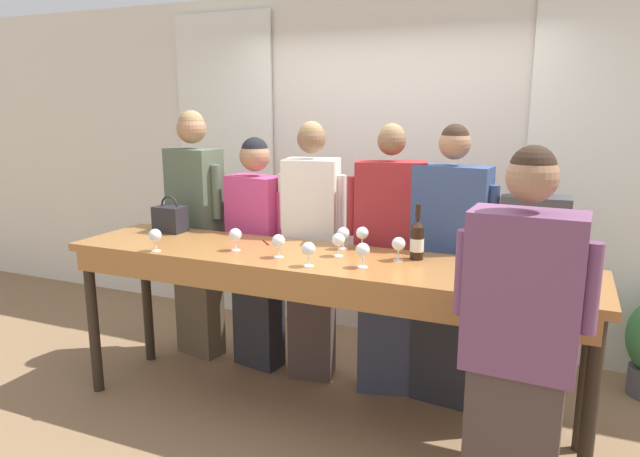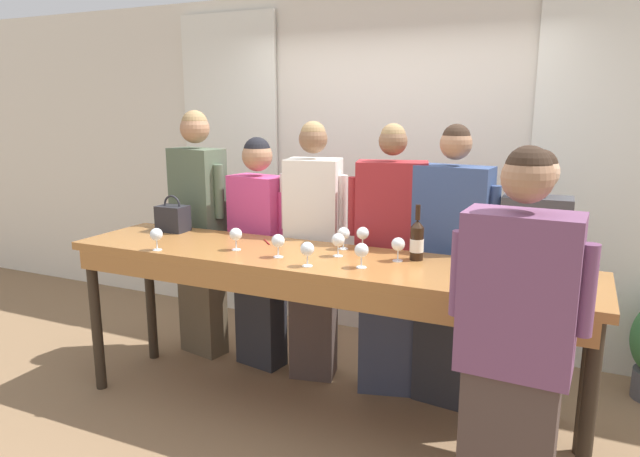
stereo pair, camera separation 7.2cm
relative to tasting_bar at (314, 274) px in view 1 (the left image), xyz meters
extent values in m
plane|color=#846647|center=(0.00, 0.03, -0.94)|extent=(18.00, 18.00, 0.00)
cube|color=silver|center=(0.00, 1.53, 0.46)|extent=(12.00, 0.06, 2.80)
cube|color=white|center=(-1.51, 1.47, 0.41)|extent=(0.95, 0.03, 2.69)
cube|color=white|center=(1.51, 1.47, 0.41)|extent=(0.95, 0.03, 2.69)
cube|color=#9E6633|center=(0.00, 0.03, 0.08)|extent=(3.15, 0.69, 0.05)
cube|color=#9E6633|center=(0.00, -0.30, 0.00)|extent=(3.03, 0.03, 0.12)
cylinder|color=#2D2319|center=(-1.50, -0.24, -0.44)|extent=(0.07, 0.07, 0.99)
cylinder|color=#2D2319|center=(1.50, -0.24, -0.44)|extent=(0.07, 0.07, 0.99)
cylinder|color=#2D2319|center=(-1.50, 0.29, -0.44)|extent=(0.07, 0.07, 0.99)
cylinder|color=#2D2319|center=(1.50, 0.29, -0.44)|extent=(0.07, 0.07, 0.99)
cylinder|color=black|center=(0.56, 0.19, 0.20)|extent=(0.08, 0.08, 0.19)
cone|color=black|center=(0.56, 0.19, 0.32)|extent=(0.08, 0.08, 0.04)
cylinder|color=black|center=(0.56, 0.19, 0.38)|extent=(0.03, 0.03, 0.09)
cylinder|color=white|center=(0.56, 0.19, 0.19)|extent=(0.08, 0.08, 0.08)
cube|color=#232328|center=(-1.19, 0.22, 0.19)|extent=(0.21, 0.15, 0.18)
torus|color=#232328|center=(-1.19, 0.22, 0.29)|extent=(0.14, 0.01, 0.14)
cylinder|color=white|center=(-0.50, -0.05, 0.11)|extent=(0.06, 0.06, 0.00)
cylinder|color=white|center=(-0.50, -0.05, 0.14)|extent=(0.01, 0.01, 0.06)
sphere|color=white|center=(-0.50, -0.05, 0.20)|extent=(0.08, 0.08, 0.08)
sphere|color=beige|center=(-0.50, -0.05, 0.19)|extent=(0.05, 0.05, 0.05)
cylinder|color=white|center=(0.33, -0.10, 0.11)|extent=(0.06, 0.06, 0.00)
cylinder|color=white|center=(0.33, -0.10, 0.14)|extent=(0.01, 0.01, 0.06)
sphere|color=white|center=(0.33, -0.10, 0.20)|extent=(0.08, 0.08, 0.08)
sphere|color=beige|center=(0.33, -0.10, 0.19)|extent=(0.05, 0.05, 0.05)
cylinder|color=white|center=(0.09, 0.24, 0.11)|extent=(0.06, 0.06, 0.00)
cylinder|color=white|center=(0.09, 0.24, 0.14)|extent=(0.01, 0.01, 0.06)
sphere|color=white|center=(0.09, 0.24, 0.20)|extent=(0.08, 0.08, 0.08)
cylinder|color=white|center=(0.13, 0.07, 0.11)|extent=(0.06, 0.06, 0.00)
cylinder|color=white|center=(0.13, 0.07, 0.14)|extent=(0.01, 0.01, 0.06)
sphere|color=white|center=(0.13, 0.07, 0.20)|extent=(0.08, 0.08, 0.08)
cylinder|color=white|center=(0.06, -0.19, 0.11)|extent=(0.06, 0.06, 0.00)
cylinder|color=white|center=(0.06, -0.19, 0.14)|extent=(0.01, 0.01, 0.06)
sphere|color=white|center=(0.06, -0.19, 0.20)|extent=(0.08, 0.08, 0.08)
sphere|color=beige|center=(0.06, -0.19, 0.19)|extent=(0.05, 0.05, 0.05)
cylinder|color=white|center=(0.47, 0.11, 0.11)|extent=(0.06, 0.06, 0.00)
cylinder|color=white|center=(0.47, 0.11, 0.14)|extent=(0.01, 0.01, 0.06)
sphere|color=white|center=(0.47, 0.11, 0.20)|extent=(0.08, 0.08, 0.08)
cylinder|color=white|center=(0.20, 0.30, 0.11)|extent=(0.06, 0.06, 0.00)
cylinder|color=white|center=(0.20, 0.30, 0.14)|extent=(0.01, 0.01, 0.06)
sphere|color=white|center=(0.20, 0.30, 0.20)|extent=(0.08, 0.08, 0.08)
sphere|color=beige|center=(0.20, 0.30, 0.19)|extent=(0.05, 0.05, 0.05)
cylinder|color=white|center=(-0.18, -0.09, 0.11)|extent=(0.06, 0.06, 0.00)
cylinder|color=white|center=(-0.18, -0.09, 0.14)|extent=(0.01, 0.01, 0.06)
sphere|color=white|center=(-0.18, -0.09, 0.20)|extent=(0.08, 0.08, 0.08)
cylinder|color=white|center=(1.00, -0.24, 0.11)|extent=(0.06, 0.06, 0.00)
cylinder|color=white|center=(1.00, -0.24, 0.14)|extent=(0.01, 0.01, 0.06)
sphere|color=white|center=(1.00, -0.24, 0.20)|extent=(0.08, 0.08, 0.08)
cylinder|color=white|center=(1.43, 0.27, 0.11)|extent=(0.06, 0.06, 0.00)
cylinder|color=white|center=(1.43, 0.27, 0.14)|extent=(0.01, 0.01, 0.06)
sphere|color=white|center=(1.43, 0.27, 0.20)|extent=(0.08, 0.08, 0.08)
sphere|color=beige|center=(1.43, 0.27, 0.19)|extent=(0.05, 0.05, 0.05)
cylinder|color=white|center=(-0.93, -0.25, 0.11)|extent=(0.06, 0.06, 0.00)
cylinder|color=white|center=(-0.93, -0.25, 0.14)|extent=(0.01, 0.01, 0.06)
sphere|color=white|center=(-0.93, -0.25, 0.20)|extent=(0.08, 0.08, 0.08)
cylinder|color=maroon|center=(-0.42, 0.20, 0.11)|extent=(0.10, 0.11, 0.01)
cube|color=brown|center=(-1.21, 0.55, -0.49)|extent=(0.38, 0.25, 0.89)
cube|color=#4C5B47|center=(-1.21, 0.55, 0.31)|extent=(0.45, 0.30, 0.70)
sphere|color=#9E7051|center=(-1.21, 0.55, 0.80)|extent=(0.21, 0.21, 0.21)
sphere|color=#93754C|center=(-1.21, 0.55, 0.84)|extent=(0.19, 0.19, 0.19)
cylinder|color=#4C5B47|center=(-0.99, 0.50, 0.36)|extent=(0.08, 0.08, 0.39)
cylinder|color=#4C5B47|center=(-1.43, 0.59, 0.36)|extent=(0.08, 0.08, 0.39)
cube|color=#28282D|center=(-0.69, 0.55, -0.54)|extent=(0.37, 0.25, 0.79)
cube|color=#C63D7A|center=(-0.69, 0.55, 0.17)|extent=(0.44, 0.30, 0.63)
sphere|color=#9E7051|center=(-0.69, 0.55, 0.62)|extent=(0.21, 0.21, 0.21)
sphere|color=black|center=(-0.69, 0.55, 0.66)|extent=(0.19, 0.19, 0.19)
cylinder|color=#C63D7A|center=(-0.47, 0.51, 0.22)|extent=(0.08, 0.08, 0.34)
cylinder|color=#C63D7A|center=(-0.91, 0.59, 0.22)|extent=(0.08, 0.08, 0.34)
cube|color=#473833|center=(-0.26, 0.55, -0.50)|extent=(0.34, 0.29, 0.87)
cube|color=silver|center=(-0.26, 0.55, 0.27)|extent=(0.41, 0.34, 0.69)
sphere|color=brown|center=(-0.26, 0.55, 0.75)|extent=(0.19, 0.19, 0.19)
sphere|color=#93754C|center=(-0.26, 0.55, 0.78)|extent=(0.17, 0.17, 0.17)
cylinder|color=silver|center=(-0.06, 0.59, 0.33)|extent=(0.08, 0.08, 0.38)
cylinder|color=silver|center=(-0.45, 0.51, 0.33)|extent=(0.08, 0.08, 0.38)
cube|color=#383D51|center=(0.29, 0.55, -0.50)|extent=(0.41, 0.28, 0.87)
cube|color=maroon|center=(0.29, 0.55, 0.28)|extent=(0.49, 0.33, 0.69)
sphere|color=brown|center=(0.29, 0.55, 0.75)|extent=(0.18, 0.18, 0.18)
sphere|color=#93754C|center=(0.29, 0.55, 0.78)|extent=(0.16, 0.16, 0.16)
cylinder|color=maroon|center=(0.53, 0.61, 0.33)|extent=(0.09, 0.09, 0.38)
cylinder|color=maroon|center=(0.06, 0.49, 0.33)|extent=(0.09, 0.09, 0.38)
cube|color=#28282D|center=(0.68, 0.55, -0.50)|extent=(0.40, 0.22, 0.86)
cube|color=#334775|center=(0.68, 0.55, 0.27)|extent=(0.48, 0.26, 0.68)
sphere|color=#9E7051|center=(0.68, 0.55, 0.74)|extent=(0.19, 0.19, 0.19)
sphere|color=#332319|center=(0.68, 0.55, 0.78)|extent=(0.17, 0.17, 0.17)
cylinder|color=#334775|center=(0.93, 0.52, 0.32)|extent=(0.08, 0.08, 0.38)
cylinder|color=#334775|center=(0.44, 0.58, 0.32)|extent=(0.08, 0.08, 0.38)
cube|color=#473833|center=(1.17, 0.55, -0.55)|extent=(0.33, 0.20, 0.78)
cube|color=#3D3D42|center=(1.17, 0.55, 0.15)|extent=(0.39, 0.24, 0.62)
sphere|color=#DBAD89|center=(1.17, 0.55, 0.60)|extent=(0.21, 0.21, 0.21)
sphere|color=#332319|center=(1.17, 0.55, 0.63)|extent=(0.19, 0.19, 0.19)
cylinder|color=#3D3D42|center=(1.38, 0.56, 0.20)|extent=(0.07, 0.07, 0.34)
cylinder|color=#3D3D42|center=(0.95, 0.54, 0.20)|extent=(0.07, 0.07, 0.34)
cube|color=#473833|center=(1.19, -0.59, -0.52)|extent=(0.39, 0.24, 0.84)
cube|color=#704266|center=(1.19, -0.59, 0.23)|extent=(0.46, 0.28, 0.66)
sphere|color=#9E7051|center=(1.19, -0.59, 0.70)|extent=(0.20, 0.20, 0.20)
sphere|color=#332319|center=(1.19, -0.59, 0.73)|extent=(0.18, 0.18, 0.18)
cylinder|color=#704266|center=(0.94, -0.58, 0.28)|extent=(0.07, 0.07, 0.36)
cylinder|color=#704266|center=(1.43, -0.60, 0.28)|extent=(0.07, 0.07, 0.36)
camera|label=1|loc=(1.30, -2.93, 0.97)|focal=32.00mm
camera|label=2|loc=(1.37, -2.90, 0.97)|focal=32.00mm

